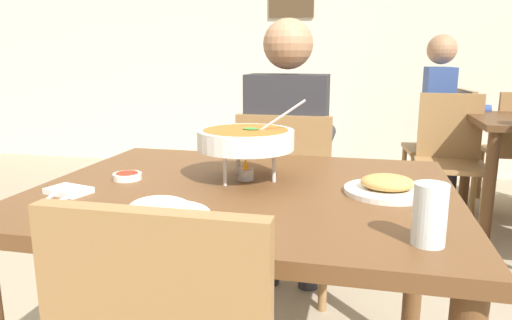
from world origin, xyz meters
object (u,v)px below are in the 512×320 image
at_px(sauce_dish, 127,176).
at_px(drink_glass, 429,218).
at_px(chair_diner_main, 286,196).
at_px(rice_plate, 160,212).
at_px(dining_table_main, 245,221).
at_px(diner_main, 288,145).
at_px(chair_bg_window, 449,152).
at_px(chair_bg_right, 448,140).
at_px(appetizer_plate, 387,187).
at_px(patron_bg_right, 442,110).
at_px(curry_bowl, 246,140).

height_order(sauce_dish, drink_glass, drink_glass).
distance_m(sauce_dish, drink_glass, 0.93).
xyz_separation_m(chair_diner_main, rice_plate, (-0.12, -1.11, 0.28)).
bearing_deg(dining_table_main, rice_plate, -110.20).
xyz_separation_m(chair_diner_main, diner_main, (0.00, 0.03, 0.24)).
relative_size(diner_main, chair_bg_window, 1.46).
height_order(dining_table_main, diner_main, diner_main).
distance_m(rice_plate, chair_bg_window, 2.62).
bearing_deg(chair_bg_window, chair_bg_right, 82.63).
distance_m(appetizer_plate, drink_glass, 0.37).
relative_size(diner_main, chair_bg_right, 1.46).
xyz_separation_m(rice_plate, patron_bg_right, (1.04, 2.85, -0.04)).
relative_size(dining_table_main, curry_bowl, 3.68).
distance_m(diner_main, patron_bg_right, 1.93).
xyz_separation_m(chair_bg_right, patron_bg_right, (-0.06, -0.02, 0.24)).
bearing_deg(diner_main, chair_bg_right, 60.39).
bearing_deg(curry_bowl, chair_diner_main, 88.73).
distance_m(rice_plate, patron_bg_right, 3.03).
xyz_separation_m(appetizer_plate, sauce_dish, (-0.80, -0.02, -0.01)).
height_order(dining_table_main, sauce_dish, sauce_dish).
distance_m(rice_plate, chair_bg_right, 3.08).
bearing_deg(appetizer_plate, diner_main, 117.48).
height_order(appetizer_plate, patron_bg_right, patron_bg_right).
distance_m(dining_table_main, diner_main, 0.82).
height_order(chair_bg_right, patron_bg_right, patron_bg_right).
distance_m(diner_main, appetizer_plate, 0.89).
relative_size(sauce_dish, drink_glass, 0.69).
distance_m(diner_main, chair_bg_right, 2.00).
bearing_deg(chair_diner_main, dining_table_main, -90.00).
bearing_deg(curry_bowl, chair_bg_right, 67.97).
bearing_deg(drink_glass, diner_main, 112.51).
distance_m(chair_diner_main, appetizer_plate, 0.91).
relative_size(chair_bg_right, chair_bg_window, 1.00).
bearing_deg(dining_table_main, chair_bg_window, 65.95).
height_order(dining_table_main, chair_bg_window, chair_bg_window).
height_order(chair_bg_right, chair_bg_window, same).
bearing_deg(sauce_dish, drink_glass, -21.72).
bearing_deg(rice_plate, drink_glass, -1.12).
xyz_separation_m(curry_bowl, rice_plate, (-0.11, -0.41, -0.11)).
bearing_deg(patron_bg_right, appetizer_plate, -101.48).
xyz_separation_m(appetizer_plate, chair_bg_right, (0.57, 2.51, -0.28)).
xyz_separation_m(curry_bowl, chair_bg_right, (0.99, 2.46, -0.38)).
relative_size(dining_table_main, rice_plate, 5.09).
xyz_separation_m(dining_table_main, drink_glass, (0.48, -0.34, 0.17)).
distance_m(drink_glass, chair_bg_window, 2.46).
relative_size(appetizer_plate, patron_bg_right, 0.18).
relative_size(chair_bg_right, patron_bg_right, 0.69).
bearing_deg(chair_bg_right, sauce_dish, -118.27).
distance_m(dining_table_main, chair_bg_window, 2.25).
xyz_separation_m(rice_plate, appetizer_plate, (0.53, 0.35, 0.00)).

